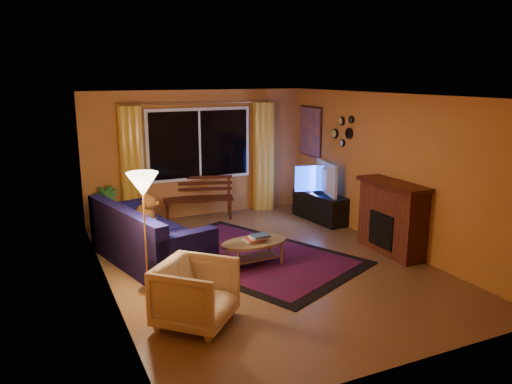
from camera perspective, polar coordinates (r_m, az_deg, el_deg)
name	(u,v)px	position (r m, az deg, el deg)	size (l,w,h in m)	color
floor	(264,264)	(7.61, 0.96, -8.27)	(4.50, 6.00, 0.02)	brown
ceiling	(265,95)	(7.08, 1.04, 11.06)	(4.50, 6.00, 0.02)	white
wall_back	(199,154)	(9.99, -6.54, 4.36)	(4.50, 0.02, 2.50)	#C07130
wall_left	(104,199)	(6.60, -16.96, -0.74)	(0.02, 6.00, 2.50)	#C07130
wall_right	(389,171)	(8.45, 14.94, 2.37)	(0.02, 6.00, 2.50)	#C07130
window	(200,144)	(9.90, -6.45, 5.45)	(2.00, 0.02, 1.30)	black
curtain_rod	(199,103)	(9.78, -6.49, 10.06)	(0.03, 0.03, 3.20)	#BF8C3F
curtain_left	(132,166)	(9.56, -13.98, 2.85)	(0.36, 0.36, 2.24)	gold
curtain_right	(263,157)	(10.39, 0.80, 4.06)	(0.36, 0.36, 2.24)	gold
bench	(199,208)	(9.93, -6.55, -1.88)	(1.36, 0.40, 0.41)	#351208
potted_plant	(106,210)	(9.38, -16.78, -1.94)	(0.46, 0.46, 0.83)	#235B1E
sofa	(150,234)	(7.67, -12.06, -4.71)	(0.96, 2.25, 0.91)	#0E0C3F
dog	(145,211)	(8.09, -12.60, -2.13)	(0.31, 0.42, 0.46)	brown
armchair	(196,291)	(5.77, -6.92, -11.13)	(0.79, 0.74, 0.82)	beige
floor_lamp	(145,234)	(6.55, -12.55, -4.65)	(0.27, 0.27, 1.61)	#BF8C3F
rug	(249,256)	(7.89, -0.82, -7.28)	(2.13, 3.36, 0.02)	maroon
coffee_table	(254,253)	(7.49, -0.19, -7.00)	(1.04, 1.04, 0.38)	#94734D
tv_console	(320,207)	(9.81, 7.34, -1.68)	(0.43, 1.29, 0.54)	black
television	(321,178)	(9.68, 7.44, 1.62)	(1.07, 0.14, 0.62)	black
fireplace	(392,220)	(8.18, 15.29, -3.05)	(0.40, 1.20, 1.10)	maroon
mirror_cluster	(342,129)	(9.37, 9.83, 7.05)	(0.06, 0.60, 0.56)	black
painting	(310,131)	(10.35, 6.23, 6.91)	(0.04, 0.76, 0.96)	#E15B10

